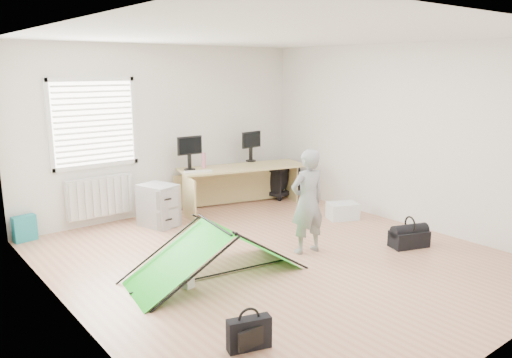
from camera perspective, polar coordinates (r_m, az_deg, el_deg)
ground at (r=6.36m, az=2.26°, el=-9.01°), size 5.50×5.50×0.00m
back_wall at (r=8.25m, az=-10.22°, el=5.50°), size 5.00×0.02×2.70m
window at (r=7.70m, az=-18.05°, el=6.09°), size 1.20×0.06×1.20m
radiator at (r=7.86m, az=-17.41°, el=-1.92°), size 1.00×0.12×0.60m
desk at (r=8.44m, az=-1.53°, el=-0.97°), size 2.22×1.18×0.72m
filing_cabinet at (r=7.66m, az=-11.09°, el=-2.96°), size 0.55×0.64×0.64m
monitor_left at (r=8.10m, az=-7.63°, el=2.43°), size 0.43×0.11×0.40m
monitor_right at (r=8.80m, az=-0.60°, el=3.28°), size 0.41×0.12×0.39m
keyboard at (r=7.94m, az=-6.63°, el=0.84°), size 0.47×0.31×0.02m
thermos at (r=8.26m, az=-6.01°, el=2.15°), size 0.08×0.08×0.26m
office_chair at (r=9.26m, az=2.31°, el=-0.16°), size 0.77×0.78×0.59m
person at (r=6.38m, az=5.90°, el=-2.59°), size 0.53×0.38×1.35m
kite at (r=5.74m, az=-4.72°, el=-8.15°), size 2.11×1.17×0.62m
storage_crate at (r=8.02m, az=9.88°, el=-3.62°), size 0.55×0.48×0.26m
tote_bag at (r=7.59m, az=-24.93°, el=-5.14°), size 0.32×0.17×0.36m
laptop_bag at (r=4.41m, az=-0.80°, el=-17.25°), size 0.39×0.22×0.28m
white_box at (r=5.59m, az=-7.83°, el=-11.66°), size 0.13×0.13×0.11m
duffel_bag at (r=7.00m, az=17.08°, el=-6.55°), size 0.56×0.41×0.22m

